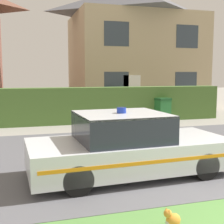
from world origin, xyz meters
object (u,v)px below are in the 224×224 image
at_px(house_right, 135,46).
at_px(police_car, 128,146).
at_px(cat, 172,219).
at_px(wheelie_bin, 162,109).

bearing_deg(house_right, police_car, -111.24).
height_order(police_car, cat, police_car).
bearing_deg(house_right, wheelie_bin, -99.00).
bearing_deg(wheelie_bin, police_car, -132.26).
height_order(cat, wheelie_bin, wheelie_bin).
height_order(cat, house_right, house_right).
bearing_deg(wheelie_bin, cat, -126.16).
xyz_separation_m(cat, house_right, (5.23, 15.39, 3.82)).
distance_m(cat, house_right, 16.69).
bearing_deg(police_car, cat, -96.39).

